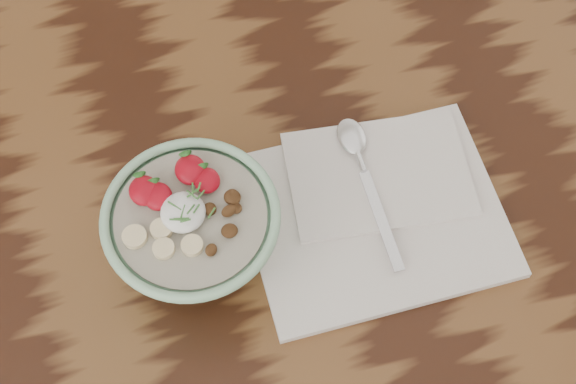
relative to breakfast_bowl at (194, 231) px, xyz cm
name	(u,v)px	position (x,y,z in cm)	size (l,w,h in cm)	color
table	(176,246)	(-2.19, 6.00, -15.39)	(160.00, 90.00, 75.00)	black
breakfast_bowl	(194,231)	(0.00, 0.00, 0.00)	(17.99, 17.99, 11.82)	#96CAA1
napkin	(375,207)	(20.23, -1.18, -5.38)	(29.31, 25.04, 1.72)	silver
spoon	(359,157)	(20.42, 4.74, -3.95)	(3.61, 19.68, 1.03)	silver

